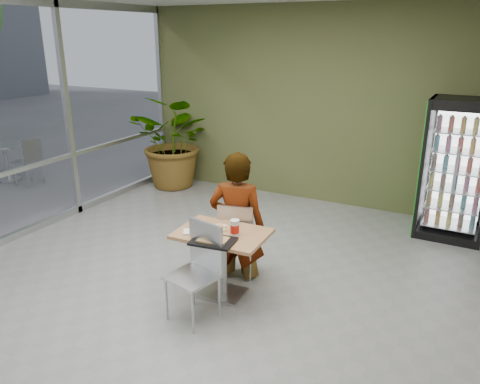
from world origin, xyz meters
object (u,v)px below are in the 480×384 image
at_px(dining_table, 222,251).
at_px(seated_woman, 237,227).
at_px(chair_far, 237,234).
at_px(soda_cup, 235,228).
at_px(chair_near, 199,263).
at_px(beverage_fridge, 456,170).
at_px(cafeteria_tray, 213,241).
at_px(potted_plant, 176,141).

xyz_separation_m(dining_table, seated_woman, (-0.08, 0.49, 0.07)).
xyz_separation_m(chair_far, soda_cup, (0.22, -0.46, 0.30)).
relative_size(chair_near, seated_woman, 0.54).
bearing_deg(beverage_fridge, seated_woman, -130.71).
xyz_separation_m(dining_table, chair_far, (-0.06, 0.45, 0.00)).
xyz_separation_m(seated_woman, soda_cup, (0.24, -0.50, 0.23)).
relative_size(chair_far, soda_cup, 5.37).
bearing_deg(dining_table, cafeteria_tray, -79.85).
bearing_deg(cafeteria_tray, seated_woman, 99.65).
xyz_separation_m(seated_woman, potted_plant, (-2.59, 2.48, 0.25)).
bearing_deg(chair_far, dining_table, 83.57).
xyz_separation_m(soda_cup, potted_plant, (-2.83, 2.98, 0.02)).
relative_size(dining_table, potted_plant, 0.57).
bearing_deg(beverage_fridge, potted_plant, 179.78).
bearing_deg(cafeteria_tray, chair_near, -114.46).
height_order(cafeteria_tray, potted_plant, potted_plant).
distance_m(chair_near, soda_cup, 0.52).
distance_m(soda_cup, beverage_fridge, 3.45).
bearing_deg(cafeteria_tray, dining_table, 100.15).
bearing_deg(seated_woman, chair_near, 79.78).
distance_m(chair_near, cafeteria_tray, 0.25).
bearing_deg(beverage_fridge, chair_near, -121.09).
xyz_separation_m(chair_far, seated_woman, (-0.02, 0.04, 0.07)).
height_order(chair_far, beverage_fridge, beverage_fridge).
height_order(chair_far, potted_plant, potted_plant).
distance_m(chair_far, potted_plant, 3.65).
bearing_deg(soda_cup, chair_far, 115.22).
xyz_separation_m(dining_table, beverage_fridge, (2.04, 2.88, 0.43)).
bearing_deg(chair_far, cafeteria_tray, 84.59).
bearing_deg(chair_far, beverage_fridge, -144.71).
distance_m(chair_near, potted_plant, 4.31).
bearing_deg(chair_near, dining_table, 99.02).
height_order(seated_woman, soda_cup, seated_woman).
xyz_separation_m(chair_near, beverage_fridge, (2.07, 3.30, 0.39)).
relative_size(beverage_fridge, potted_plant, 1.13).
height_order(dining_table, seated_woman, seated_woman).
distance_m(dining_table, potted_plant, 4.01).
distance_m(chair_near, seated_woman, 0.91).
height_order(dining_table, chair_near, chair_near).
distance_m(cafeteria_tray, potted_plant, 4.23).
distance_m(chair_far, seated_woman, 0.08).
height_order(seated_woman, beverage_fridge, beverage_fridge).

